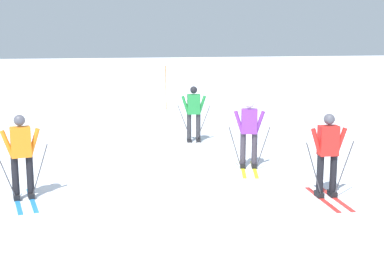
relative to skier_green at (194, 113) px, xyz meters
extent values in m
plane|color=silver|center=(-1.82, -3.92, -0.92)|extent=(120.00, 120.00, 0.00)
cube|color=silver|center=(-1.82, 15.20, -0.09)|extent=(80.00, 9.91, 1.65)
cube|color=silver|center=(0.13, -0.15, -0.91)|extent=(0.22, 1.60, 0.02)
cube|color=silver|center=(-0.15, -0.13, -0.91)|extent=(0.22, 1.60, 0.02)
cube|color=black|center=(0.14, 0.00, -0.85)|extent=(0.14, 0.27, 0.10)
cube|color=black|center=(-0.14, 0.02, -0.85)|extent=(0.14, 0.27, 0.10)
cylinder|color=#2D2D33|center=(0.14, 0.00, -0.37)|extent=(0.14, 0.14, 0.85)
cylinder|color=#2D2D33|center=(-0.14, 0.02, -0.37)|extent=(0.14, 0.14, 0.85)
cube|color=#23843D|center=(0.00, 0.01, 0.25)|extent=(0.40, 0.27, 0.60)
cylinder|color=#23843D|center=(0.25, -0.03, 0.24)|extent=(0.26, 0.11, 0.55)
cylinder|color=#23843D|center=(-0.25, 0.01, 0.24)|extent=(0.26, 0.11, 0.55)
sphere|color=black|center=(0.00, 0.01, 0.68)|extent=(0.22, 0.22, 0.22)
cylinder|color=#38383D|center=(0.26, -0.11, -0.34)|extent=(0.46, 0.06, 1.17)
cylinder|color=#38383D|center=(-0.28, -0.07, -0.34)|extent=(0.46, 0.06, 1.17)
cube|color=gold|center=(0.81, -3.46, -0.91)|extent=(0.47, 1.58, 0.02)
cube|color=gold|center=(0.53, -3.39, -0.91)|extent=(0.47, 1.58, 0.02)
cube|color=black|center=(0.84, -3.32, -0.85)|extent=(0.18, 0.28, 0.10)
cube|color=black|center=(0.57, -3.25, -0.85)|extent=(0.18, 0.28, 0.10)
cylinder|color=#38333D|center=(0.84, -3.32, -0.37)|extent=(0.14, 0.14, 0.85)
cylinder|color=#38333D|center=(0.57, -3.25, -0.37)|extent=(0.14, 0.14, 0.85)
cube|color=purple|center=(0.71, -3.28, 0.25)|extent=(0.43, 0.32, 0.60)
cylinder|color=purple|center=(0.94, -3.36, 0.24)|extent=(0.27, 0.15, 0.55)
cylinder|color=purple|center=(0.46, -3.24, 0.24)|extent=(0.27, 0.15, 0.55)
sphere|color=silver|center=(0.71, -3.28, 0.68)|extent=(0.22, 0.22, 0.22)
cylinder|color=#38383D|center=(1.00, -3.46, -0.39)|extent=(0.33, 0.10, 1.05)
cylinder|color=#38383D|center=(0.36, -3.30, -0.39)|extent=(0.33, 0.10, 1.05)
cube|color=red|center=(1.68, -5.96, -0.91)|extent=(0.16, 1.60, 0.02)
cube|color=red|center=(1.40, -5.95, -0.91)|extent=(0.16, 1.60, 0.02)
cube|color=black|center=(1.69, -5.81, -0.85)|extent=(0.13, 0.26, 0.10)
cube|color=black|center=(1.41, -5.80, -0.85)|extent=(0.13, 0.26, 0.10)
cylinder|color=black|center=(1.69, -5.81, -0.37)|extent=(0.14, 0.14, 0.85)
cylinder|color=black|center=(1.41, -5.80, -0.37)|extent=(0.14, 0.14, 0.85)
cube|color=red|center=(1.55, -5.80, 0.25)|extent=(0.39, 0.26, 0.60)
cylinder|color=red|center=(1.80, -5.83, 0.24)|extent=(0.26, 0.10, 0.55)
cylinder|color=red|center=(1.30, -5.81, 0.24)|extent=(0.26, 0.10, 0.55)
sphere|color=#4C4C56|center=(1.55, -5.80, 0.68)|extent=(0.22, 0.22, 0.22)
cylinder|color=#38383D|center=(1.85, -5.91, -0.33)|extent=(0.40, 0.04, 1.17)
cylinder|color=#38383D|center=(1.24, -5.89, -0.33)|extent=(0.40, 0.04, 1.17)
cube|color=#237AC6|center=(-4.26, -4.87, -0.91)|extent=(0.39, 1.59, 0.02)
cube|color=#237AC6|center=(-4.54, -4.92, -0.91)|extent=(0.39, 1.59, 0.02)
cube|color=black|center=(-4.29, -4.72, -0.85)|extent=(0.17, 0.28, 0.10)
cube|color=black|center=(-4.56, -4.77, -0.85)|extent=(0.17, 0.28, 0.10)
cylinder|color=black|center=(-4.29, -4.72, -0.37)|extent=(0.14, 0.14, 0.85)
cylinder|color=black|center=(-4.56, -4.77, -0.37)|extent=(0.14, 0.14, 0.85)
cube|color=orange|center=(-4.43, -4.75, 0.25)|extent=(0.42, 0.31, 0.60)
cylinder|color=orange|center=(-4.18, -4.72, 0.24)|extent=(0.27, 0.14, 0.55)
cylinder|color=orange|center=(-4.67, -4.81, 0.24)|extent=(0.27, 0.14, 0.55)
sphere|color=#4C4C56|center=(-4.43, -4.75, 0.68)|extent=(0.22, 0.22, 0.22)
cylinder|color=#38383D|center=(-4.10, -4.79, -0.36)|extent=(0.38, 0.10, 1.11)
cylinder|color=#38383D|center=(-4.71, -4.90, -0.36)|extent=(0.38, 0.10, 1.11)
cylinder|color=#C65614|center=(0.22, 7.15, 0.03)|extent=(0.04, 0.04, 1.89)
camera|label=1|loc=(-3.09, -15.19, 2.35)|focal=48.73mm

